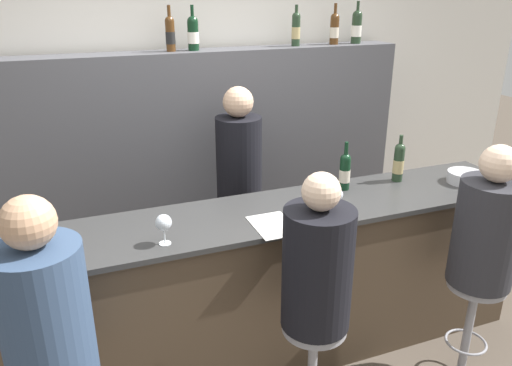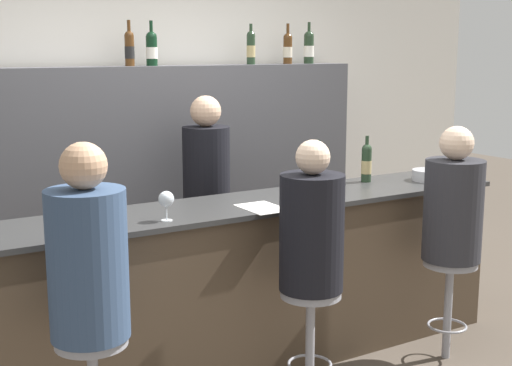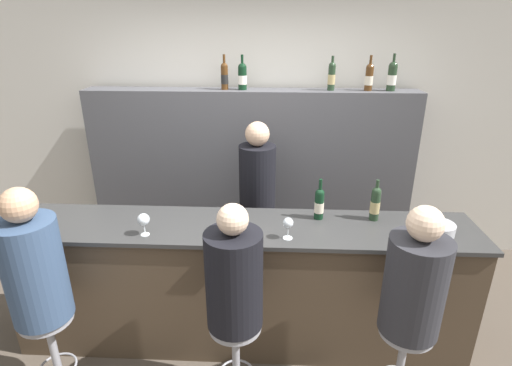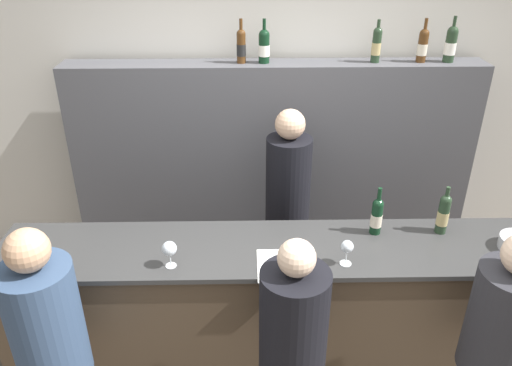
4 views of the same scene
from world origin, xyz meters
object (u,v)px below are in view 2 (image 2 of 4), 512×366
Objects in this scene: wine_bottle_counter_1 at (366,162)px; wine_glass_1 at (317,182)px; wine_bottle_backbar_3 at (288,48)px; bar_stool_middle at (310,316)px; wine_bottle_backbar_2 at (251,47)px; guest_seated_right at (453,204)px; wine_bottle_backbar_0 at (129,48)px; bartender at (207,219)px; metal_bowl at (429,175)px; guest_seated_left at (87,255)px; guest_seated_middle at (312,227)px; wine_bottle_backbar_1 at (152,48)px; wine_bottle_counter_0 at (318,169)px; wine_glass_0 at (166,200)px; wine_bottle_backbar_4 at (309,47)px; bar_stool_right at (449,283)px.

wine_glass_1 is at bearing -154.08° from wine_bottle_counter_1.
wine_bottle_backbar_3 is 0.50× the size of bar_stool_middle.
wine_bottle_backbar_2 reaches higher than guest_seated_right.
wine_bottle_backbar_0 is 0.20× the size of bartender.
wine_bottle_backbar_2 is 1.68m from metal_bowl.
wine_bottle_backbar_3 is 3.05m from guest_seated_left.
wine_glass_1 is 0.10× the size of bartender.
wine_bottle_backbar_2 is 2.18m from guest_seated_middle.
guest_seated_left is at bearing -168.57° from metal_bowl.
wine_bottle_counter_1 reaches higher than bar_stool_middle.
guest_seated_right reaches higher than guest_seated_middle.
bar_stool_middle is (-1.35, -0.52, -0.56)m from metal_bowl.
guest_seated_middle is at bearing -0.00° from guest_seated_left.
guest_seated_left is (-1.11, -1.83, -0.88)m from wine_bottle_backbar_1.
guest_seated_middle is (-0.56, -0.70, -0.16)m from wine_bottle_counter_0.
wine_bottle_backbar_1 reaches higher than wine_bottle_counter_1.
wine_glass_0 is 0.97m from wine_glass_1.
wine_bottle_backbar_1 is 0.50× the size of bar_stool_middle.
wine_bottle_backbar_2 reaches higher than wine_glass_1.
wine_bottle_backbar_2 is 0.38× the size of guest_seated_right.
wine_bottle_backbar_4 reaches higher than wine_bottle_backbar_0.
guest_seated_middle is (-1.35, -0.52, -0.07)m from metal_bowl.
wine_bottle_counter_1 is at bearing -95.82° from wine_bottle_backbar_3.
wine_bottle_backbar_1 is 0.20× the size of bartender.
wine_bottle_backbar_4 is at bearing 57.33° from wine_bottle_counter_0.
wine_glass_0 is (-1.72, -1.43, -0.77)m from wine_bottle_backbar_3.
wine_bottle_backbar_3 is at bearing 59.63° from bar_stool_middle.
wine_bottle_counter_0 is 0.49× the size of bar_stool_right.
wine_glass_0 is 1.24m from bartender.
wine_glass_0 is 1.04× the size of wine_glass_1.
wine_bottle_backbar_1 is 0.82m from wine_bottle_backbar_2.
wine_bottle_backbar_3 is at bearing 26.66° from bartender.
wine_bottle_backbar_1 is 0.50× the size of bar_stool_right.
guest_seated_right is (0.72, -0.39, -0.14)m from wine_glass_1.
wine_bottle_counter_1 is 0.39× the size of guest_seated_middle.
wine_glass_1 is 1.04m from bartender.
wine_bottle_counter_1 is 1.36m from wine_bottle_backbar_3.
wine_bottle_backbar_4 is at bearing 36.41° from guest_seated_left.
wine_bottle_backbar_1 reaches higher than guest_seated_right.
wine_glass_1 is (0.58, -1.43, -0.78)m from wine_bottle_backbar_0.
guest_seated_right reaches higher than bar_stool_right.
wine_bottle_backbar_2 is 2.42m from bar_stool_middle.
wine_bottle_backbar_3 is (0.11, 1.13, 0.75)m from wine_bottle_counter_1.
guest_seated_right is at bearing -120.57° from metal_bowl.
metal_bowl is at bearing -42.43° from wine_bottle_backbar_1.
wine_bottle_backbar_1 is (-0.64, 1.13, 0.76)m from wine_bottle_counter_0.
metal_bowl is 0.82m from bar_stool_right.
wine_bottle_backbar_2 is at bearing 0.00° from wine_bottle_backbar_1.
bar_stool_right is 0.49m from guest_seated_right.
wine_bottle_backbar_1 is 2.32m from guest_seated_left.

